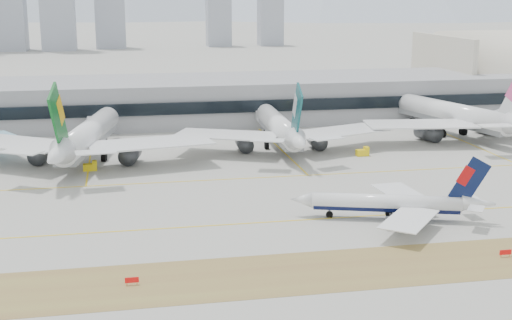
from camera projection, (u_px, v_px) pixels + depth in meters
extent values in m
plane|color=#9B9991|center=(228.00, 217.00, 147.39)|extent=(3000.00, 3000.00, 0.00)
cube|color=brown|center=(258.00, 276.00, 116.82)|extent=(360.00, 18.00, 0.06)
cube|color=yellow|center=(232.00, 224.00, 142.61)|extent=(360.00, 0.45, 0.04)
cube|color=yellow|center=(209.00, 180.00, 176.04)|extent=(360.00, 0.45, 0.04)
cylinder|color=white|center=(386.00, 202.00, 145.02)|extent=(29.55, 12.32, 3.28)
cube|color=black|center=(386.00, 207.00, 145.23)|extent=(28.83, 11.67, 1.48)
cone|color=white|center=(301.00, 199.00, 147.02)|extent=(5.37, 4.53, 3.28)
cone|color=white|center=(479.00, 204.00, 142.80)|extent=(7.35, 5.16, 3.28)
cube|color=white|center=(402.00, 193.00, 153.47)|extent=(8.56, 16.66, 0.20)
cube|color=white|center=(469.00, 196.00, 147.01)|extent=(2.93, 4.60, 0.13)
cylinder|color=#3F4247|center=(394.00, 205.00, 151.15)|extent=(5.51, 3.87, 2.46)
cube|color=#3F4247|center=(394.00, 200.00, 150.92)|extent=(2.06, 0.87, 1.15)
cube|color=white|center=(409.00, 219.00, 135.90)|extent=(16.05, 17.16, 0.20)
cube|color=white|center=(476.00, 208.00, 138.77)|extent=(5.05, 5.43, 0.13)
cylinder|color=#3F4247|center=(399.00, 223.00, 139.44)|extent=(5.51, 3.87, 2.46)
cube|color=#3F4247|center=(399.00, 218.00, 139.21)|extent=(2.06, 0.87, 1.15)
cube|color=#09153E|center=(470.00, 181.00, 141.99)|extent=(7.80, 2.76, 10.27)
cube|color=#B80C0E|center=(466.00, 176.00, 141.83)|extent=(3.59, 1.47, 4.40)
cylinder|color=#3F4247|center=(329.00, 213.00, 146.94)|extent=(0.39, 0.39, 1.97)
cylinder|color=black|center=(329.00, 215.00, 147.04)|extent=(1.58, 1.00, 1.48)
cylinder|color=#3F4247|center=(390.00, 218.00, 143.47)|extent=(0.39, 0.39, 1.97)
cylinder|color=black|center=(390.00, 220.00, 143.56)|extent=(1.58, 1.00, 1.48)
cylinder|color=#3F4247|center=(389.00, 212.00, 147.59)|extent=(0.39, 0.39, 1.97)
cylinder|color=black|center=(389.00, 214.00, 147.68)|extent=(1.58, 1.00, 1.48)
cylinder|color=white|center=(88.00, 134.00, 195.71)|extent=(16.75, 51.11, 6.72)
cube|color=slate|center=(89.00, 140.00, 196.14)|extent=(15.56, 49.91, 3.02)
cone|color=white|center=(110.00, 116.00, 224.20)|extent=(8.14, 8.95, 6.72)
cone|color=white|center=(56.00, 156.00, 165.32)|extent=(8.84, 12.40, 6.72)
cube|color=white|center=(150.00, 143.00, 188.52)|extent=(34.39, 20.39, 0.40)
cube|color=white|center=(96.00, 152.00, 167.18)|extent=(9.90, 5.96, 0.27)
cylinder|color=#3F4247|center=(130.00, 154.00, 192.70)|extent=(6.63, 9.30, 5.04)
cube|color=#3F4247|center=(130.00, 146.00, 192.23)|extent=(1.20, 3.56, 2.35)
cube|color=white|center=(14.00, 143.00, 188.85)|extent=(35.04, 30.14, 0.40)
cube|color=white|center=(22.00, 152.00, 167.34)|extent=(10.62, 8.93, 0.27)
cylinder|color=#3F4247|center=(41.00, 154.00, 192.92)|extent=(6.63, 9.30, 5.04)
cube|color=#3F4247|center=(41.00, 146.00, 192.45)|extent=(1.20, 3.56, 2.35)
cube|color=#0C551C|center=(58.00, 120.00, 166.91)|extent=(3.40, 13.88, 18.02)
cube|color=#D79E0C|center=(59.00, 110.00, 167.83)|extent=(1.99, 6.35, 7.71)
cylinder|color=#3F4247|center=(104.00, 139.00, 215.73)|extent=(0.81, 0.81, 4.03)
cylinder|color=black|center=(105.00, 141.00, 215.92)|extent=(1.76, 3.20, 3.02)
cylinder|color=#3F4247|center=(72.00, 154.00, 195.62)|extent=(0.81, 0.81, 4.03)
cylinder|color=black|center=(72.00, 157.00, 195.81)|extent=(1.76, 3.20, 3.02)
cylinder|color=#3F4247|center=(104.00, 154.00, 195.54)|extent=(0.81, 0.81, 4.03)
cylinder|color=black|center=(104.00, 157.00, 195.73)|extent=(1.76, 3.20, 3.02)
cylinder|color=white|center=(279.00, 126.00, 211.38)|extent=(7.72, 45.91, 6.05)
cube|color=slate|center=(279.00, 131.00, 211.77)|extent=(6.78, 44.97, 2.72)
cone|color=white|center=(264.00, 111.00, 236.72)|extent=(6.30, 7.20, 6.05)
cone|color=white|center=(299.00, 142.00, 184.35)|extent=(6.42, 10.38, 6.05)
cube|color=white|center=(338.00, 131.00, 207.60)|extent=(31.82, 22.39, 0.36)
cube|color=white|center=(327.00, 138.00, 187.26)|extent=(9.36, 6.59, 0.24)
cylinder|color=#3F4247|center=(317.00, 141.00, 210.45)|extent=(4.81, 7.78, 4.54)
cube|color=#3F4247|center=(317.00, 135.00, 210.04)|extent=(0.57, 3.19, 2.12)
cube|color=white|center=(227.00, 135.00, 202.68)|extent=(31.93, 24.00, 0.36)
cube|color=white|center=(268.00, 140.00, 184.89)|extent=(9.48, 7.08, 0.24)
cylinder|color=#3F4247|center=(244.00, 143.00, 207.17)|extent=(4.81, 7.78, 4.54)
cube|color=#3F4247|center=(244.00, 137.00, 206.75)|extent=(0.57, 3.19, 2.12)
cube|color=#124C51|center=(297.00, 113.00, 185.75)|extent=(1.01, 12.66, 16.22)
cube|color=#AAADB4|center=(296.00, 106.00, 186.56)|extent=(0.87, 5.72, 6.94)
cylinder|color=#3F4247|center=(269.00, 131.00, 229.20)|extent=(0.73, 0.73, 3.63)
cylinder|color=black|center=(269.00, 133.00, 229.38)|extent=(1.16, 2.76, 2.72)
cylinder|color=#3F4247|center=(267.00, 143.00, 210.69)|extent=(0.73, 0.73, 3.63)
cylinder|color=black|center=(267.00, 145.00, 210.86)|extent=(1.16, 2.76, 2.72)
cylinder|color=#3F4247|center=(293.00, 142.00, 211.87)|extent=(0.73, 0.73, 3.63)
cylinder|color=black|center=(293.00, 145.00, 212.04)|extent=(1.16, 2.76, 2.72)
cylinder|color=white|center=(451.00, 113.00, 229.51)|extent=(19.37, 50.78, 6.71)
cube|color=slate|center=(451.00, 118.00, 229.93)|extent=(18.13, 49.55, 3.02)
cone|color=white|center=(396.00, 101.00, 255.15)|extent=(8.46, 9.20, 6.71)
cube|color=white|center=(510.00, 115.00, 230.86)|extent=(34.65, 31.09, 0.40)
cylinder|color=#3F4247|center=(487.00, 126.00, 232.10)|extent=(7.01, 9.46, 5.03)
cube|color=#3F4247|center=(488.00, 120.00, 231.64)|extent=(1.38, 3.54, 2.35)
cube|color=white|center=(420.00, 124.00, 215.56)|extent=(33.83, 18.74, 0.40)
cube|color=white|center=(496.00, 126.00, 200.18)|extent=(9.66, 5.47, 0.27)
cylinder|color=#3F4247|center=(428.00, 132.00, 221.90)|extent=(7.01, 9.46, 5.03)
cube|color=#3F4247|center=(429.00, 126.00, 221.44)|extent=(1.38, 3.54, 2.35)
cylinder|color=#3F4247|center=(413.00, 120.00, 247.65)|extent=(0.81, 0.81, 4.03)
cylinder|color=black|center=(412.00, 122.00, 247.84)|extent=(1.90, 3.22, 3.02)
cylinder|color=#3F4247|center=(442.00, 131.00, 227.67)|extent=(0.81, 0.81, 4.03)
cylinder|color=black|center=(442.00, 134.00, 227.86)|extent=(1.90, 3.22, 3.02)
cylinder|color=#3F4247|center=(463.00, 129.00, 231.35)|extent=(0.81, 0.81, 4.03)
cylinder|color=black|center=(463.00, 131.00, 231.54)|extent=(1.90, 3.22, 3.02)
cube|color=gray|center=(179.00, 100.00, 255.51)|extent=(280.00, 42.00, 15.00)
cube|color=black|center=(184.00, 108.00, 234.87)|extent=(280.00, 1.20, 4.00)
cube|color=beige|center=(441.00, 70.00, 293.55)|extent=(2.00, 57.00, 27.90)
cube|color=red|center=(132.00, 280.00, 112.83)|extent=(2.20, 0.15, 0.90)
cylinder|color=orange|center=(127.00, 284.00, 112.83)|extent=(0.10, 0.10, 0.50)
cylinder|color=orange|center=(137.00, 283.00, 113.13)|extent=(0.10, 0.10, 0.50)
cube|color=red|center=(505.00, 252.00, 124.86)|extent=(2.20, 0.15, 0.90)
cylinder|color=orange|center=(501.00, 256.00, 124.86)|extent=(0.10, 0.10, 0.50)
cylinder|color=orange|center=(509.00, 255.00, 125.16)|extent=(0.10, 0.10, 0.50)
cube|color=yellow|center=(90.00, 167.00, 185.41)|extent=(3.50, 2.00, 1.80)
cube|color=yellow|center=(95.00, 162.00, 185.35)|extent=(1.20, 1.80, 1.00)
cylinder|color=black|center=(85.00, 170.00, 184.54)|extent=(0.70, 0.30, 0.70)
cylinder|color=black|center=(86.00, 169.00, 186.07)|extent=(0.70, 0.30, 0.70)
cylinder|color=black|center=(95.00, 170.00, 184.99)|extent=(0.70, 0.30, 0.70)
cylinder|color=black|center=(95.00, 168.00, 186.52)|extent=(0.70, 0.30, 0.70)
cube|color=yellow|center=(362.00, 153.00, 202.08)|extent=(3.50, 2.00, 1.80)
cube|color=yellow|center=(366.00, 148.00, 202.03)|extent=(1.20, 1.80, 1.00)
cylinder|color=black|center=(359.00, 155.00, 201.22)|extent=(0.70, 0.30, 0.70)
cylinder|color=black|center=(357.00, 154.00, 202.75)|extent=(0.70, 0.30, 0.70)
cylinder|color=black|center=(367.00, 155.00, 201.67)|extent=(0.70, 0.30, 0.70)
cylinder|color=black|center=(365.00, 154.00, 203.20)|extent=(0.70, 0.30, 0.70)
cube|color=#9095A4|center=(110.00, 5.00, 578.83)|extent=(24.00, 21.60, 70.00)
cube|color=#9095A4|center=(218.00, 13.00, 602.07)|extent=(20.00, 18.00, 55.00)
cube|color=#9095A4|center=(270.00, 17.00, 611.25)|extent=(20.00, 18.00, 48.00)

